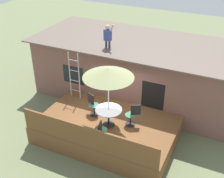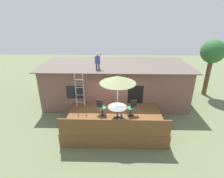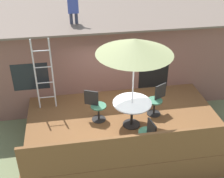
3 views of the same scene
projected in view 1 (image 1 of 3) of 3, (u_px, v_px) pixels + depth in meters
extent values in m
plane|color=#66704C|center=(109.00, 135.00, 12.43)|extent=(40.00, 40.00, 0.00)
cube|color=brown|center=(140.00, 71.00, 14.53)|extent=(10.00, 4.00, 2.86)
cube|color=#66564C|center=(142.00, 43.00, 13.80)|extent=(10.50, 4.50, 0.06)
cube|color=black|center=(73.00, 75.00, 13.88)|extent=(1.10, 0.03, 0.90)
cube|color=black|center=(152.00, 103.00, 12.68)|extent=(1.00, 0.03, 2.00)
cube|color=brown|center=(109.00, 128.00, 12.23)|extent=(5.49, 3.70, 0.80)
cube|color=brown|center=(86.00, 137.00, 10.40)|extent=(5.39, 0.08, 0.90)
cylinder|color=black|center=(109.00, 125.00, 11.74)|extent=(0.48, 0.48, 0.03)
cylinder|color=black|center=(109.00, 117.00, 11.56)|extent=(0.07, 0.07, 0.71)
cylinder|color=silver|center=(109.00, 110.00, 11.38)|extent=(1.04, 1.04, 0.03)
cylinder|color=silver|center=(108.00, 100.00, 11.14)|extent=(0.04, 0.04, 2.40)
cone|color=#8C9360|center=(108.00, 72.00, 10.56)|extent=(1.90, 1.90, 0.38)
cylinder|color=silver|center=(70.00, 75.00, 13.13)|extent=(0.04, 0.04, 2.20)
cylinder|color=silver|center=(79.00, 77.00, 12.95)|extent=(0.04, 0.04, 2.20)
cylinder|color=silver|center=(75.00, 90.00, 13.41)|extent=(0.48, 0.03, 0.03)
cylinder|color=silver|center=(75.00, 81.00, 13.16)|extent=(0.48, 0.03, 0.03)
cylinder|color=silver|center=(74.00, 71.00, 12.91)|extent=(0.48, 0.03, 0.03)
cylinder|color=silver|center=(73.00, 60.00, 12.66)|extent=(0.48, 0.03, 0.03)
cylinder|color=#33384C|center=(106.00, 44.00, 13.16)|extent=(0.10, 0.10, 0.34)
cylinder|color=#33384C|center=(109.00, 44.00, 13.10)|extent=(0.10, 0.10, 0.34)
cube|color=#384799|center=(108.00, 35.00, 12.92)|extent=(0.32, 0.20, 0.50)
sphere|color=tan|center=(108.00, 27.00, 12.74)|extent=(0.20, 0.20, 0.20)
cylinder|color=tan|center=(111.00, 29.00, 12.70)|extent=(0.26, 0.08, 0.44)
cylinder|color=black|center=(94.00, 114.00, 12.36)|extent=(0.40, 0.40, 0.02)
cylinder|color=black|center=(94.00, 110.00, 12.25)|extent=(0.06, 0.06, 0.44)
cylinder|color=#33664C|center=(94.00, 105.00, 12.14)|extent=(0.44, 0.44, 0.04)
cube|color=black|center=(91.00, 98.00, 12.15)|extent=(0.38, 0.20, 0.44)
cylinder|color=black|center=(130.00, 124.00, 11.77)|extent=(0.40, 0.40, 0.02)
cylinder|color=black|center=(130.00, 120.00, 11.66)|extent=(0.06, 0.06, 0.44)
cylinder|color=#33664C|center=(131.00, 115.00, 11.54)|extent=(0.44, 0.44, 0.04)
cube|color=black|center=(136.00, 110.00, 11.43)|extent=(0.37, 0.22, 0.44)
cylinder|color=black|center=(102.00, 140.00, 10.94)|extent=(0.40, 0.40, 0.02)
cylinder|color=black|center=(102.00, 135.00, 10.83)|extent=(0.06, 0.06, 0.44)
cylinder|color=#33664C|center=(102.00, 130.00, 10.71)|extent=(0.44, 0.44, 0.04)
cube|color=black|center=(100.00, 128.00, 10.43)|extent=(0.11, 0.40, 0.44)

